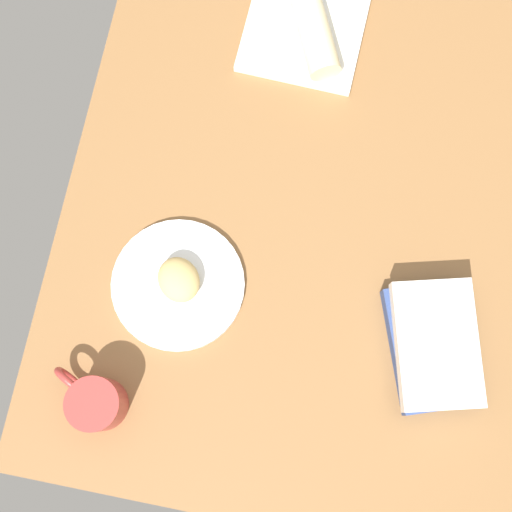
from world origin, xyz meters
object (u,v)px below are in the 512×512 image
object	(u,v)px
round_plate	(178,285)
scone_pastry	(179,280)
book_stack	(434,346)
square_plate	(304,30)
sauce_cup	(292,2)
coffee_mug	(95,403)
breakfast_wrap	(316,37)

from	to	relation	value
round_plate	scone_pastry	bearing A→B (deg)	-40.30
scone_pastry	book_stack	world-z (taller)	book_stack
square_plate	sauce_cup	bearing A→B (deg)	38.48
sauce_cup	book_stack	size ratio (longest dim) A/B	0.19
round_plate	coffee_mug	size ratio (longest dim) A/B	1.82
scone_pastry	sauce_cup	size ratio (longest dim) A/B	1.77
round_plate	scone_pastry	size ratio (longest dim) A/B	2.87
scone_pastry	sauce_cup	distance (cm)	55.91
round_plate	square_plate	distance (cm)	53.26
sauce_cup	round_plate	bearing A→B (deg)	170.15
scone_pastry	square_plate	size ratio (longest dim) A/B	0.37
breakfast_wrap	sauce_cup	bearing A→B (deg)	104.28
book_stack	breakfast_wrap	bearing A→B (deg)	29.72
book_stack	coffee_mug	world-z (taller)	coffee_mug
scone_pastry	sauce_cup	xyz separation A→B (cm)	(55.13, -9.30, -0.58)
scone_pastry	coffee_mug	xyz separation A→B (cm)	(-22.34, 8.73, 0.87)
breakfast_wrap	square_plate	bearing A→B (deg)	104.28
round_plate	breakfast_wrap	size ratio (longest dim) A/B	1.53
sauce_cup	coffee_mug	xyz separation A→B (cm)	(-77.47, 18.03, 1.46)
round_plate	book_stack	xyz separation A→B (cm)	(-2.19, -44.15, 2.37)
breakfast_wrap	coffee_mug	xyz separation A→B (cm)	(-70.59, 23.50, 0.02)
square_plate	round_plate	bearing A→B (deg)	166.22
round_plate	book_stack	distance (cm)	44.27
book_stack	coffee_mug	distance (cm)	56.14
breakfast_wrap	round_plate	bearing A→B (deg)	-131.46
breakfast_wrap	coffee_mug	size ratio (longest dim) A/B	1.19
square_plate	breakfast_wrap	world-z (taller)	breakfast_wrap
breakfast_wrap	scone_pastry	bearing A→B (deg)	-131.22
book_stack	coffee_mug	bearing A→B (deg)	110.59
round_plate	sauce_cup	distance (cm)	56.43
sauce_cup	book_stack	bearing A→B (deg)	-149.14
book_stack	coffee_mug	xyz separation A→B (cm)	(-19.73, 52.53, 1.43)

